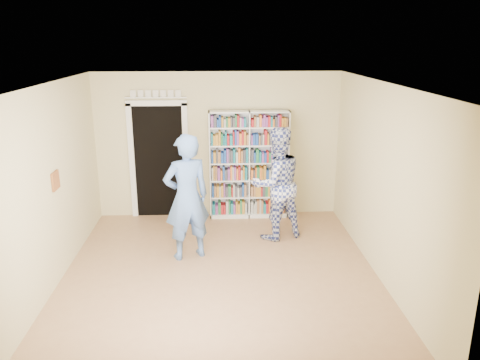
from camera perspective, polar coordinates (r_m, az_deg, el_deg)
The scene contains 11 objects.
floor at distance 6.84m, azimuth -2.40°, elevation -11.59°, with size 5.00×5.00×0.00m, color #9F704C.
ceiling at distance 6.04m, azimuth -2.72°, elevation 11.56°, with size 5.00×5.00×0.00m, color white.
wall_back at distance 8.73m, azimuth -2.69°, elevation 4.22°, with size 4.50×4.50×0.00m, color beige.
wall_left at distance 6.69m, azimuth -22.21°, elevation -0.98°, with size 5.00×5.00×0.00m, color beige.
wall_right at distance 6.71m, azimuth 17.05°, elevation -0.41°, with size 5.00×5.00×0.00m, color beige.
bookshelf at distance 8.67m, azimuth 1.10°, elevation 1.90°, with size 1.47×0.27×2.02m.
doorway at distance 8.81m, azimuth -9.86°, elevation 2.97°, with size 1.10×0.08×2.43m.
wall_art at distance 6.85m, azimuth -21.57°, elevation -0.07°, with size 0.03×0.25×0.25m, color brown.
man_blue at distance 7.06m, azimuth -6.50°, elevation -2.13°, with size 0.71×0.47×1.95m, color #557ABD.
man_plaid at distance 7.77m, azimuth 4.44°, elevation -0.46°, with size 0.92×0.72×1.90m, color navy.
paper_sheet at distance 7.63m, azimuth 5.51°, elevation -0.68°, with size 0.20×0.01×0.29m, color white.
Camera 1 is at (-0.03, -6.02, 3.25)m, focal length 35.00 mm.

